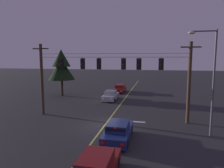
{
  "coord_description": "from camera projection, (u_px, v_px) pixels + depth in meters",
  "views": [
    {
      "loc": [
        4.39,
        -17.4,
        6.12
      ],
      "look_at": [
        0.0,
        3.38,
        3.42
      ],
      "focal_mm": 32.7,
      "sensor_mm": 36.0,
      "label": 1
    }
  ],
  "objects": [
    {
      "name": "ground_plane",
      "position": [
        104.0,
        126.0,
        18.56
      ],
      "size": [
        180.0,
        180.0,
        0.0
      ],
      "primitive_type": "plane",
      "color": "#28282B"
    },
    {
      "name": "lane_centre_stripe",
      "position": [
        120.0,
        105.0,
        26.7
      ],
      "size": [
        0.14,
        60.0,
        0.01
      ],
      "primitive_type": "cube",
      "color": "#D1C64C",
      "rests_on": "ground"
    },
    {
      "name": "stop_bar_paint",
      "position": [
        128.0,
        121.0,
        19.9
      ],
      "size": [
        3.4,
        0.36,
        0.01
      ],
      "primitive_type": "cube",
      "color": "silver",
      "rests_on": "ground"
    },
    {
      "name": "signal_span_assembly",
      "position": [
        110.0,
        80.0,
        20.38
      ],
      "size": [
        16.83,
        0.32,
        7.62
      ],
      "color": "#423021",
      "rests_on": "ground"
    },
    {
      "name": "traffic_light_leftmost",
      "position": [
        61.0,
        64.0,
        21.23
      ],
      "size": [
        0.48,
        0.41,
        1.22
      ],
      "color": "black"
    },
    {
      "name": "traffic_light_left_inner",
      "position": [
        82.0,
        64.0,
        20.75
      ],
      "size": [
        0.48,
        0.41,
        1.22
      ],
      "color": "black"
    },
    {
      "name": "traffic_light_centre",
      "position": [
        98.0,
        64.0,
        20.4
      ],
      "size": [
        0.48,
        0.41,
        1.22
      ],
      "color": "black"
    },
    {
      "name": "traffic_light_right_inner",
      "position": [
        123.0,
        64.0,
        19.88
      ],
      "size": [
        0.48,
        0.41,
        1.22
      ],
      "color": "black"
    },
    {
      "name": "traffic_light_rightmost",
      "position": [
        139.0,
        64.0,
        19.57
      ],
      "size": [
        0.48,
        0.41,
        1.22
      ],
      "color": "black"
    },
    {
      "name": "traffic_light_far_right",
      "position": [
        161.0,
        64.0,
        19.14
      ],
      "size": [
        0.48,
        0.41,
        1.22
      ],
      "color": "black"
    },
    {
      "name": "car_waiting_near_lane",
      "position": [
        118.0,
        132.0,
        15.28
      ],
      "size": [
        1.8,
        4.33,
        1.39
      ],
      "color": "navy",
      "rests_on": "ground"
    },
    {
      "name": "car_oncoming_lead",
      "position": [
        110.0,
        96.0,
        29.91
      ],
      "size": [
        1.8,
        4.42,
        1.39
      ],
      "color": "#A5A5AD",
      "rests_on": "ground"
    },
    {
      "name": "car_oncoming_trailing",
      "position": [
        120.0,
        89.0,
        36.85
      ],
      "size": [
        1.8,
        4.42,
        1.39
      ],
      "color": "maroon",
      "rests_on": "ground"
    },
    {
      "name": "street_lamp_corner",
      "position": [
        210.0,
        74.0,
        15.6
      ],
      "size": [
        2.11,
        0.3,
        8.26
      ],
      "color": "#4C4F54",
      "rests_on": "ground"
    },
    {
      "name": "tree_verge_near",
      "position": [
        61.0,
        66.0,
        32.75
      ],
      "size": [
        4.23,
        4.23,
        7.52
      ],
      "color": "#332316",
      "rests_on": "ground"
    }
  ]
}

